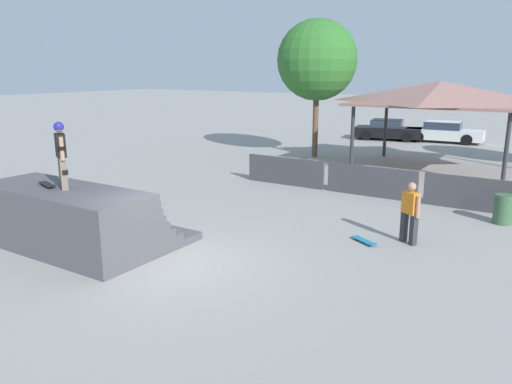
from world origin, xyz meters
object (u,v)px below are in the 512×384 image
parked_car_black (388,130)px  parked_car_white (444,132)px  skateboard_on_ground (365,241)px  tree_far_back (317,60)px  skater_on_deck (61,151)px  bystander_walking (410,210)px  skateboard_on_deck (47,184)px  trash_bin (503,209)px

parked_car_black → parked_car_white: size_ratio=0.94×
skateboard_on_ground → parked_car_black: bearing=137.1°
skateboard_on_ground → parked_car_white: parked_car_white is taller
parked_car_white → parked_car_black: bearing=-171.9°
skateboard_on_ground → tree_far_back: size_ratio=0.12×
skater_on_deck → parked_car_black: size_ratio=0.37×
bystander_walking → tree_far_back: size_ratio=0.23×
skater_on_deck → skateboard_on_deck: 1.00m
skateboard_on_deck → skateboard_on_ground: (6.49, 4.40, -1.52)m
skateboard_on_deck → skateboard_on_ground: skateboard_on_deck is taller
skater_on_deck → tree_far_back: bearing=124.3°
skateboard_on_ground → trash_bin: (2.72, 3.72, 0.37)m
tree_far_back → skateboard_on_ground: bearing=-58.4°
bystander_walking → parked_car_black: size_ratio=0.37×
skateboard_on_ground → tree_far_back: bearing=152.1°
skateboard_on_deck → bystander_walking: 8.97m
bystander_walking → parked_car_white: bearing=-47.7°
trash_bin → parked_car_black: parked_car_black is taller
trash_bin → skateboard_on_deck: bearing=-138.6°
skateboard_on_deck → parked_car_black: 23.91m
skateboard_on_ground → bystander_walking: bearing=63.5°
bystander_walking → skateboard_on_ground: size_ratio=1.96×
skater_on_deck → parked_car_black: skater_on_deck is taller
skateboard_on_deck → parked_car_black: size_ratio=0.18×
trash_bin → tree_far_back: bearing=142.2°
skater_on_deck → skateboard_on_deck: skater_on_deck is taller
skateboard_on_deck → trash_bin: size_ratio=0.92×
bystander_walking → skateboard_on_ground: bystander_walking is taller
skateboard_on_deck → tree_far_back: (-0.38, 15.55, 3.18)m
skateboard_on_deck → trash_bin: bearing=59.3°
skateboard_on_deck → parked_car_black: skateboard_on_deck is taller
skateboard_on_ground → trash_bin: size_ratio=0.95×
trash_bin → parked_car_white: size_ratio=0.18×
bystander_walking → trash_bin: bystander_walking is taller
bystander_walking → tree_far_back: (-7.79, 10.55, 3.88)m
skateboard_on_deck → tree_far_back: bearing=109.3°
trash_bin → parked_car_white: (-5.28, 16.48, 0.18)m
bystander_walking → parked_car_white: 19.91m
trash_bin → parked_car_black: (-8.54, 15.76, 0.18)m
tree_far_back → parked_car_white: 10.85m
tree_far_back → skateboard_on_deck: bearing=-88.6°
skateboard_on_deck → trash_bin: 12.33m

